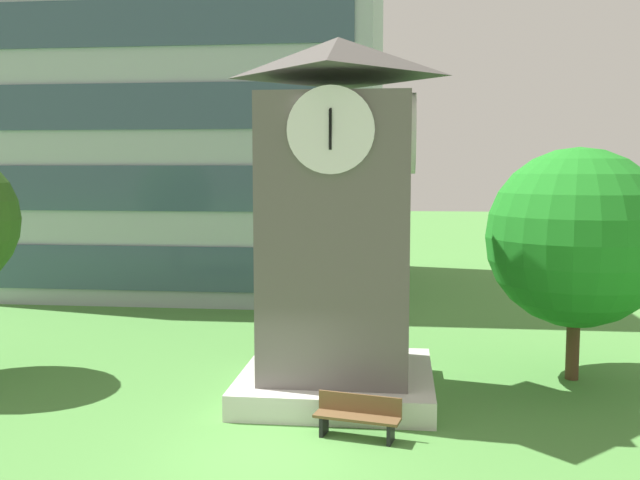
# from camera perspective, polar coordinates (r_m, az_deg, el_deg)

# --- Properties ---
(ground_plane) EXTENTS (160.00, 160.00, 0.00)m
(ground_plane) POSITION_cam_1_polar(r_m,az_deg,el_deg) (14.60, -4.57, -16.79)
(ground_plane) COLOR #4C893D
(office_building) EXTENTS (17.28, 13.86, 16.00)m
(office_building) POSITION_cam_1_polar(r_m,az_deg,el_deg) (35.54, -9.56, 9.59)
(office_building) COLOR #9EA8B2
(office_building) RESTS_ON ground
(clock_tower) EXTENTS (4.68, 4.68, 8.70)m
(clock_tower) POSITION_cam_1_polar(r_m,az_deg,el_deg) (17.35, 1.45, -0.07)
(clock_tower) COLOR #605B56
(clock_tower) RESTS_ON ground
(park_bench) EXTENTS (1.86, 0.85, 0.88)m
(park_bench) POSITION_cam_1_polar(r_m,az_deg,el_deg) (15.26, 3.05, -13.90)
(park_bench) COLOR brown
(park_bench) RESTS_ON ground
(tree_near_tower) EXTENTS (4.70, 4.70, 6.15)m
(tree_near_tower) POSITION_cam_1_polar(r_m,az_deg,el_deg) (19.73, 19.89, 0.17)
(tree_near_tower) COLOR #513823
(tree_near_tower) RESTS_ON ground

